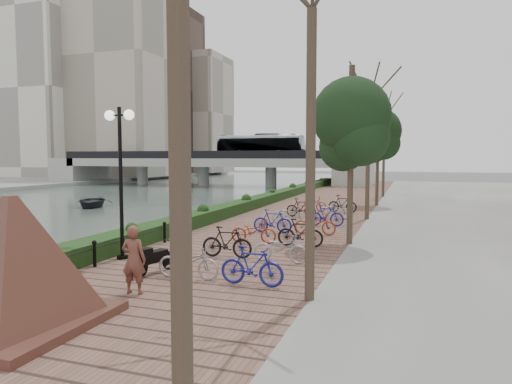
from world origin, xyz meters
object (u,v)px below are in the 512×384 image
at_px(lamppost, 120,150).
at_px(pedestrian, 134,260).
at_px(granite_monument, 12,260).
at_px(motorcycle, 155,258).
at_px(boat, 92,201).

distance_m(lamppost, pedestrian, 4.72).
height_order(granite_monument, motorcycle, granite_monument).
bearing_deg(lamppost, granite_monument, -75.08).
relative_size(granite_monument, boat, 1.23).
xyz_separation_m(motorcycle, pedestrian, (0.53, -1.80, 0.38)).
height_order(lamppost, motorcycle, lamppost).
xyz_separation_m(motorcycle, boat, (-15.64, 16.93, -0.51)).
bearing_deg(lamppost, motorcycle, -32.85).
xyz_separation_m(pedestrian, boat, (-16.17, 18.73, -0.89)).
distance_m(motorcycle, boat, 23.05).
bearing_deg(granite_monument, boat, 125.57).
bearing_deg(boat, granite_monument, -85.20).
relative_size(motorcycle, boat, 0.36).
height_order(lamppost, boat, lamppost).
height_order(pedestrian, boat, pedestrian).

